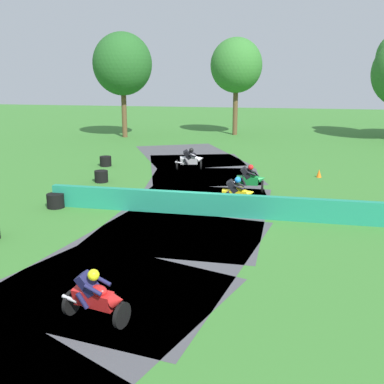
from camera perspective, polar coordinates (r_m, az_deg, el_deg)
The scene contains 13 objects.
ground_plane at distance 18.65m, azimuth -0.01°, elevation -2.71°, with size 120.00×120.00×0.00m, color #38752D.
track_asphalt at distance 18.99m, azimuth -4.31°, elevation -2.42°, with size 11.57×38.19×0.01m.
safety_barrier at distance 18.26m, azimuth 18.43°, elevation -2.38°, with size 0.30×23.83×0.90m, color #1E8466.
motorcycle_lead_red at distance 10.82m, azimuth -11.75°, elevation -12.49°, with size 1.70×1.06×1.43m.
motorcycle_chase_yellow at distance 19.25m, azimuth 5.44°, elevation -0.18°, with size 1.68×0.74×1.42m.
motorcycle_trailing_green at distance 21.92m, azimuth 7.04°, elevation 1.57°, with size 1.68×0.70×1.42m.
motorcycle_fourth_white at distance 26.95m, azimuth -0.22°, elevation 4.04°, with size 1.71×1.03×1.43m.
tire_stack_mid_b at distance 20.26m, azimuth -16.46°, elevation -1.04°, with size 0.72×0.72×0.60m.
tire_stack_far at distance 24.48m, azimuth -11.11°, elevation 1.90°, with size 0.69×0.69×0.60m.
tire_stack_extra_a at distance 28.70m, azimuth -10.60°, elevation 3.75°, with size 0.70×0.70×0.60m.
traffic_cone at distance 26.08m, azimuth 15.37°, elevation 2.23°, with size 0.28×0.28×0.44m, color orange.
tree_far_right at distance 42.85m, azimuth 5.47°, elevation 15.23°, with size 4.60×4.60×8.60m.
tree_mid_rise at distance 41.44m, azimuth -8.56°, elevation 15.30°, with size 5.05×5.05×8.92m.
Camera 1 is at (3.44, -17.48, 5.49)m, focal length 43.31 mm.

